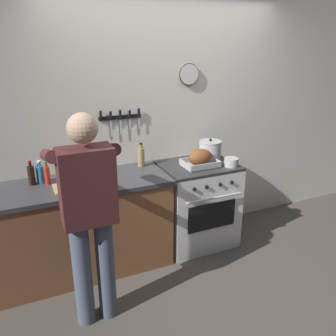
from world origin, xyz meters
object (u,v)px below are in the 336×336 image
Objects in this scene: saucepan at (231,162)px; stove at (197,204)px; person_cook at (89,209)px; bottle_vinegar at (141,157)px; bottle_soy_sauce at (31,175)px; roasting_pan at (200,159)px; bottle_dish_soap at (40,174)px; cutting_board at (75,187)px; stock_pot at (210,151)px; bottle_hot_sauce at (47,175)px.

stove is at bearing 145.50° from saucepan.
stove is 1.53m from person_cook.
bottle_vinegar reaches higher than stove.
roasting_pan is at bearing -6.70° from bottle_soy_sauce.
bottle_vinegar is at bearing 161.57° from stove.
saucepan is at bearing -34.50° from stove.
bottle_soy_sauce is at bearing -170.10° from bottle_dish_soap.
person_cook is at bearing -152.08° from stove.
bottle_soy_sauce reaches higher than cutting_board.
saucepan is (0.29, -0.13, -0.04)m from roasting_pan.
saucepan is at bearing -23.46° from roasting_pan.
cutting_board reaches higher than stove.
stock_pot is (0.19, 0.13, 0.02)m from roasting_pan.
roasting_pan is 1.44× the size of bottle_vinegar.
bottle_vinegar reaches higher than saucepan.
roasting_pan is at bearing 156.54° from saucepan.
saucepan reaches higher than stove.
cutting_board is at bearing -43.33° from bottle_dish_soap.
stove is 3.68× the size of bottle_vinegar.
stock_pot reaches higher than bottle_dish_soap.
bottle_soy_sauce is at bearing 159.74° from bottle_hot_sauce.
bottle_hot_sauce is (-1.65, 0.01, -0.02)m from stock_pot.
bottle_soy_sauce is at bearing 178.27° from stock_pot.
cutting_board is (-1.45, -0.18, -0.10)m from stock_pot.
cutting_board is at bearing -178.03° from roasting_pan.
stock_pot is at bearing -9.01° from bottle_vinegar.
saucepan is 0.41× the size of cutting_board.
person_cook is 4.61× the size of cutting_board.
roasting_pan is 1.47m from bottle_hot_sauce.
stove is 2.50× the size of cutting_board.
stove is 0.59m from stock_pot.
saucepan is at bearing -8.61° from bottle_hot_sauce.
bottle_vinegar is (0.72, 0.86, 0.05)m from person_cook.
stove is 4.33× the size of bottle_dish_soap.
bottle_vinegar is (-0.83, 0.37, 0.06)m from saucepan.
cutting_board is 1.73× the size of bottle_dish_soap.
roasting_pan is 1.69× the size of bottle_dish_soap.
roasting_pan is 1.53m from bottle_dish_soap.
bottle_soy_sauce is (-0.07, -0.01, 0.01)m from bottle_dish_soap.
bottle_soy_sauce reaches higher than roasting_pan.
bottle_soy_sauce is (-0.33, 0.23, 0.08)m from cutting_board.
person_cook is 6.78× the size of bottle_vinegar.
bottle_soy_sauce is at bearing 145.28° from cutting_board.
stock_pot is (0.18, 0.07, 0.56)m from stove.
saucepan is at bearing -10.22° from bottle_dish_soap.
saucepan is 0.66× the size of bottle_soy_sauce.
roasting_pan is at bearing -7.51° from bottle_dish_soap.
bottle_soy_sauce is (-1.60, 0.12, 0.54)m from stove.
stove is 3.79× the size of stock_pot.
person_cook is at bearing -154.19° from roasting_pan.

